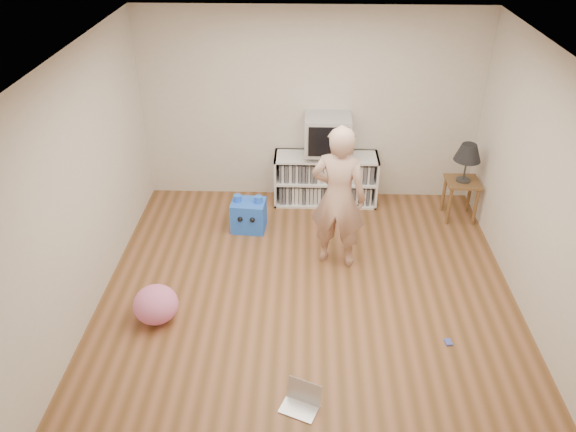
{
  "coord_description": "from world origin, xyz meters",
  "views": [
    {
      "loc": [
        -0.06,
        -4.83,
        3.95
      ],
      "look_at": [
        -0.23,
        0.4,
        0.74
      ],
      "focal_mm": 35.0,
      "sensor_mm": 36.0,
      "label": 1
    }
  ],
  "objects_px": {
    "table_lamp": "(468,153)",
    "person": "(338,198)",
    "media_unit": "(326,178)",
    "laptop": "(302,400)",
    "plush_pink": "(156,305)",
    "crt_tv": "(327,134)",
    "plush_blue": "(249,215)",
    "side_table": "(461,190)",
    "dvd_deck": "(327,154)"
  },
  "relations": [
    {
      "from": "dvd_deck",
      "to": "person",
      "type": "height_order",
      "value": "person"
    },
    {
      "from": "side_table",
      "to": "table_lamp",
      "type": "bearing_deg",
      "value": 0.0
    },
    {
      "from": "media_unit",
      "to": "dvd_deck",
      "type": "height_order",
      "value": "dvd_deck"
    },
    {
      "from": "side_table",
      "to": "plush_pink",
      "type": "bearing_deg",
      "value": -148.9
    },
    {
      "from": "side_table",
      "to": "crt_tv",
      "type": "bearing_deg",
      "value": 168.22
    },
    {
      "from": "dvd_deck",
      "to": "person",
      "type": "xyz_separation_m",
      "value": [
        0.09,
        -1.41,
        0.12
      ]
    },
    {
      "from": "media_unit",
      "to": "plush_blue",
      "type": "height_order",
      "value": "media_unit"
    },
    {
      "from": "side_table",
      "to": "person",
      "type": "height_order",
      "value": "person"
    },
    {
      "from": "media_unit",
      "to": "plush_pink",
      "type": "xyz_separation_m",
      "value": [
        -1.78,
        -2.52,
        -0.15
      ]
    },
    {
      "from": "plush_blue",
      "to": "dvd_deck",
      "type": "bearing_deg",
      "value": 41.51
    },
    {
      "from": "side_table",
      "to": "plush_pink",
      "type": "height_order",
      "value": "side_table"
    },
    {
      "from": "side_table",
      "to": "person",
      "type": "bearing_deg",
      "value": -148.02
    },
    {
      "from": "media_unit",
      "to": "table_lamp",
      "type": "bearing_deg",
      "value": -12.37
    },
    {
      "from": "media_unit",
      "to": "table_lamp",
      "type": "height_order",
      "value": "table_lamp"
    },
    {
      "from": "side_table",
      "to": "dvd_deck",
      "type": "bearing_deg",
      "value": 168.12
    },
    {
      "from": "crt_tv",
      "to": "side_table",
      "type": "xyz_separation_m",
      "value": [
        1.76,
        -0.37,
        -0.6
      ]
    },
    {
      "from": "table_lamp",
      "to": "person",
      "type": "height_order",
      "value": "person"
    },
    {
      "from": "side_table",
      "to": "person",
      "type": "xyz_separation_m",
      "value": [
        -1.67,
        -1.04,
        0.44
      ]
    },
    {
      "from": "plush_blue",
      "to": "media_unit",
      "type": "bearing_deg",
      "value": 42.08
    },
    {
      "from": "side_table",
      "to": "laptop",
      "type": "relative_size",
      "value": 1.44
    },
    {
      "from": "media_unit",
      "to": "crt_tv",
      "type": "height_order",
      "value": "crt_tv"
    },
    {
      "from": "dvd_deck",
      "to": "laptop",
      "type": "relative_size",
      "value": 1.18
    },
    {
      "from": "media_unit",
      "to": "laptop",
      "type": "relative_size",
      "value": 3.66
    },
    {
      "from": "crt_tv",
      "to": "laptop",
      "type": "height_order",
      "value": "crt_tv"
    },
    {
      "from": "dvd_deck",
      "to": "plush_pink",
      "type": "bearing_deg",
      "value": -125.42
    },
    {
      "from": "side_table",
      "to": "table_lamp",
      "type": "height_order",
      "value": "table_lamp"
    },
    {
      "from": "media_unit",
      "to": "side_table",
      "type": "bearing_deg",
      "value": -12.37
    },
    {
      "from": "crt_tv",
      "to": "table_lamp",
      "type": "relative_size",
      "value": 1.17
    },
    {
      "from": "dvd_deck",
      "to": "person",
      "type": "distance_m",
      "value": 1.42
    },
    {
      "from": "media_unit",
      "to": "laptop",
      "type": "distance_m",
      "value": 3.59
    },
    {
      "from": "media_unit",
      "to": "plush_blue",
      "type": "xyz_separation_m",
      "value": [
        -1.0,
        -0.77,
        -0.14
      ]
    },
    {
      "from": "person",
      "to": "laptop",
      "type": "distance_m",
      "value": 2.32
    },
    {
      "from": "side_table",
      "to": "media_unit",
      "type": "bearing_deg",
      "value": 167.63
    },
    {
      "from": "person",
      "to": "plush_pink",
      "type": "height_order",
      "value": "person"
    },
    {
      "from": "table_lamp",
      "to": "person",
      "type": "bearing_deg",
      "value": -148.02
    },
    {
      "from": "laptop",
      "to": "plush_blue",
      "type": "bearing_deg",
      "value": 126.67
    },
    {
      "from": "crt_tv",
      "to": "person",
      "type": "xyz_separation_m",
      "value": [
        0.09,
        -1.41,
        -0.16
      ]
    },
    {
      "from": "laptop",
      "to": "plush_pink",
      "type": "distance_m",
      "value": 1.84
    },
    {
      "from": "crt_tv",
      "to": "media_unit",
      "type": "bearing_deg",
      "value": 90.0
    },
    {
      "from": "crt_tv",
      "to": "person",
      "type": "height_order",
      "value": "person"
    },
    {
      "from": "laptop",
      "to": "plush_pink",
      "type": "height_order",
      "value": "plush_pink"
    },
    {
      "from": "dvd_deck",
      "to": "table_lamp",
      "type": "relative_size",
      "value": 0.87
    },
    {
      "from": "crt_tv",
      "to": "plush_pink",
      "type": "height_order",
      "value": "crt_tv"
    },
    {
      "from": "laptop",
      "to": "plush_pink",
      "type": "xyz_separation_m",
      "value": [
        -1.5,
        1.05,
        0.14
      ]
    },
    {
      "from": "laptop",
      "to": "plush_pink",
      "type": "bearing_deg",
      "value": 167.43
    },
    {
      "from": "crt_tv",
      "to": "plush_blue",
      "type": "bearing_deg",
      "value": -143.12
    },
    {
      "from": "table_lamp",
      "to": "person",
      "type": "xyz_separation_m",
      "value": [
        -1.67,
        -1.04,
        -0.08
      ]
    },
    {
      "from": "laptop",
      "to": "side_table",
      "type": "bearing_deg",
      "value": 79.71
    },
    {
      "from": "table_lamp",
      "to": "media_unit",
      "type": "bearing_deg",
      "value": 167.63
    },
    {
      "from": "dvd_deck",
      "to": "media_unit",
      "type": "bearing_deg",
      "value": 90.0
    }
  ]
}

